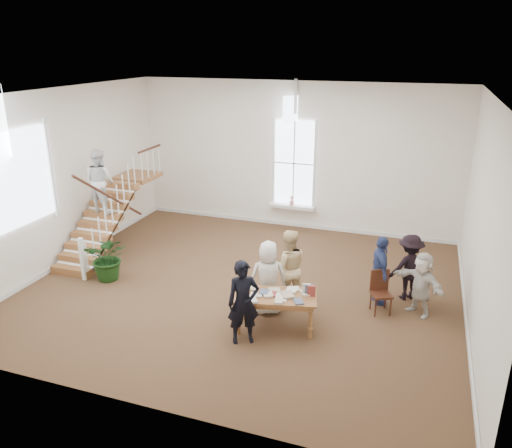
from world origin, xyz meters
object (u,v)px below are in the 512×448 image
at_px(floor_plant, 109,257).
at_px(elderly_woman, 268,278).
at_px(woman_cluster_c, 421,284).
at_px(person_yellow, 288,268).
at_px(police_officer, 243,303).
at_px(woman_cluster_a, 380,271).
at_px(woman_cluster_b, 409,267).
at_px(library_table, 276,298).
at_px(side_chair, 380,289).

bearing_deg(floor_plant, elderly_woman, -3.49).
bearing_deg(woman_cluster_c, person_yellow, -130.83).
xyz_separation_m(police_officer, woman_cluster_a, (2.32, 2.42, -0.05)).
height_order(woman_cluster_a, woman_cluster_b, woman_cluster_a).
bearing_deg(library_table, side_chair, 23.14).
height_order(library_table, police_officer, police_officer).
bearing_deg(woman_cluster_a, side_chair, 171.23).
distance_m(person_yellow, floor_plant, 4.50).
relative_size(police_officer, woman_cluster_b, 1.10).
distance_m(woman_cluster_c, side_chair, 0.85).
height_order(floor_plant, side_chair, floor_plant).
relative_size(woman_cluster_b, woman_cluster_c, 1.09).
bearing_deg(side_chair, floor_plant, 160.27).
distance_m(elderly_woman, woman_cluster_c, 3.25).
height_order(woman_cluster_a, side_chair, woman_cluster_a).
bearing_deg(person_yellow, library_table, 69.89).
height_order(police_officer, side_chair, police_officer).
relative_size(woman_cluster_c, side_chair, 1.51).
relative_size(elderly_woman, side_chair, 1.73).
bearing_deg(floor_plant, woman_cluster_c, 5.62).
bearing_deg(floor_plant, library_table, -10.68).
xyz_separation_m(elderly_woman, floor_plant, (-4.19, 0.26, -0.23)).
distance_m(person_yellow, woman_cluster_a, 2.03).
xyz_separation_m(police_officer, elderly_woman, (0.10, 1.25, -0.04)).
bearing_deg(floor_plant, woman_cluster_b, 11.04).
bearing_deg(library_table, floor_plant, 156.24).
height_order(elderly_woman, woman_cluster_b, elderly_woman).
height_order(person_yellow, side_chair, person_yellow).
bearing_deg(police_officer, elderly_woman, 55.83).
xyz_separation_m(elderly_woman, woman_cluster_b, (2.82, 1.62, -0.04)).
bearing_deg(elderly_woman, library_table, 97.85).
xyz_separation_m(library_table, woman_cluster_c, (2.75, 1.57, 0.02)).
distance_m(police_officer, woman_cluster_a, 3.35).
bearing_deg(library_table, woman_cluster_a, 30.48).
distance_m(library_table, woman_cluster_b, 3.32).
bearing_deg(side_chair, library_table, -168.45).
xyz_separation_m(floor_plant, side_chair, (6.47, 0.56, -0.06)).
height_order(police_officer, floor_plant, police_officer).
height_order(library_table, woman_cluster_c, woman_cluster_c).
distance_m(woman_cluster_b, side_chair, 1.00).
relative_size(elderly_woman, person_yellow, 0.93).
distance_m(woman_cluster_a, woman_cluster_c, 0.91).
bearing_deg(elderly_woman, police_officer, 62.86).
height_order(library_table, elderly_woman, elderly_woman).
height_order(woman_cluster_c, side_chair, woman_cluster_c).
height_order(police_officer, woman_cluster_c, police_officer).
relative_size(woman_cluster_b, floor_plant, 1.33).
height_order(woman_cluster_b, woman_cluster_c, woman_cluster_b).
distance_m(elderly_woman, floor_plant, 4.20).
xyz_separation_m(police_officer, woman_cluster_b, (2.92, 2.87, -0.08)).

